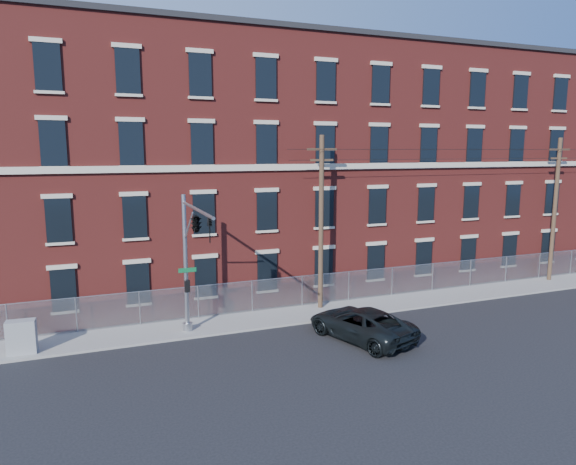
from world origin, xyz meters
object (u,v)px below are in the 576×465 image
(traffic_signal_mast, at_px, (193,236))
(utility_pole_near, at_px, (321,220))
(utility_cabinet, at_px, (22,337))
(pickup_truck, at_px, (361,324))

(traffic_signal_mast, height_order, utility_pole_near, utility_pole_near)
(traffic_signal_mast, bearing_deg, utility_cabinet, 165.06)
(utility_pole_near, relative_size, utility_cabinet, 6.46)
(utility_pole_near, xyz_separation_m, pickup_truck, (-0.16, -5.13, -4.54))
(traffic_signal_mast, relative_size, utility_cabinet, 4.52)
(traffic_signal_mast, xyz_separation_m, pickup_truck, (7.84, -1.71, -4.59))
(utility_pole_near, distance_m, utility_cabinet, 16.25)
(pickup_truck, bearing_deg, utility_pole_near, -109.80)
(utility_pole_near, bearing_deg, utility_cabinet, -174.86)
(traffic_signal_mast, relative_size, utility_pole_near, 0.70)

